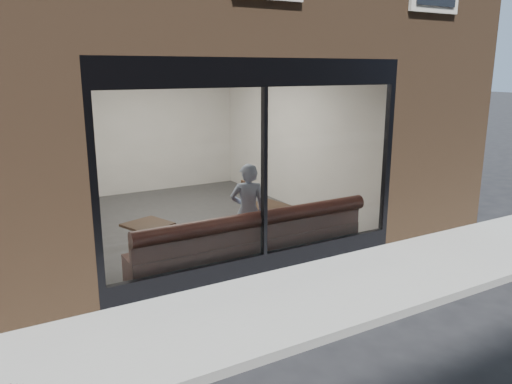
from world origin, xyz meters
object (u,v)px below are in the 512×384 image
cafe_table_left (148,225)px  cafe_chair_right (238,219)px  banquette (251,250)px  person (248,211)px  cafe_table_right (267,206)px

cafe_table_left → cafe_chair_right: size_ratio=1.65×
banquette → person: person is taller
cafe_table_left → cafe_table_right: same height
banquette → person: size_ratio=2.53×
person → cafe_table_right: bearing=-129.7°
cafe_table_right → cafe_table_left: bearing=180.0°
cafe_table_right → cafe_chair_right: (-0.02, 1.05, -0.50)m
banquette → cafe_table_left: (-1.50, 0.55, 0.52)m
cafe_chair_right → person: bearing=69.2°
person → cafe_table_left: person is taller
person → cafe_chair_right: bearing=-87.6°
banquette → person: 0.64m
banquette → cafe_chair_right: (0.61, 1.60, 0.01)m
cafe_table_left → cafe_table_right: bearing=0.0°
banquette → cafe_table_left: 1.68m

